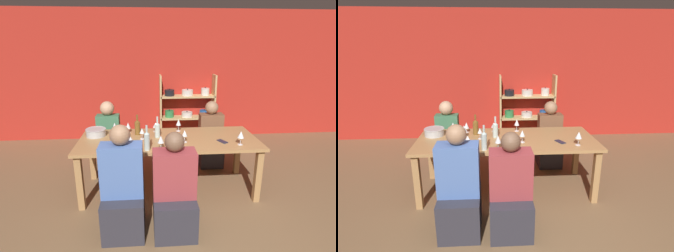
% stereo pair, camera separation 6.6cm
% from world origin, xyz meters
% --- Properties ---
extents(wall_back_red, '(8.80, 0.06, 2.70)m').
position_xyz_m(wall_back_red, '(0.00, 3.83, 1.35)').
color(wall_back_red, red).
rests_on(wall_back_red, ground_plane).
extents(shelf_unit, '(1.18, 0.30, 1.40)m').
position_xyz_m(shelf_unit, '(0.45, 3.63, 0.56)').
color(shelf_unit, tan).
rests_on(shelf_unit, ground_plane).
extents(dining_table, '(2.42, 0.96, 0.77)m').
position_xyz_m(dining_table, '(-0.13, 1.53, 0.69)').
color(dining_table, '#AD7F4C').
rests_on(dining_table, ground_plane).
extents(mixing_bowl, '(0.28, 0.28, 0.10)m').
position_xyz_m(mixing_bowl, '(-1.14, 1.73, 0.83)').
color(mixing_bowl, '#B7BABC').
rests_on(mixing_bowl, dining_table).
extents(wine_bottle_green, '(0.07, 0.07, 0.31)m').
position_xyz_m(wine_bottle_green, '(-0.43, 1.16, 0.89)').
color(wine_bottle_green, '#B2C6C1').
rests_on(wine_bottle_green, dining_table).
extents(wine_bottle_dark, '(0.07, 0.07, 0.29)m').
position_xyz_m(wine_bottle_dark, '(-0.28, 1.61, 0.88)').
color(wine_bottle_dark, '#B2C6C1').
rests_on(wine_bottle_dark, dining_table).
extents(wine_bottle_amber, '(0.08, 0.08, 0.29)m').
position_xyz_m(wine_bottle_amber, '(-0.56, 1.74, 0.88)').
color(wine_bottle_amber, brown).
rests_on(wine_bottle_amber, dining_table).
extents(wine_glass_empty_a, '(0.08, 0.08, 0.17)m').
position_xyz_m(wine_glass_empty_a, '(-0.26, 1.17, 0.89)').
color(wine_glass_empty_a, white).
rests_on(wine_glass_empty_a, dining_table).
extents(wine_glass_empty_b, '(0.07, 0.07, 0.15)m').
position_xyz_m(wine_glass_empty_b, '(-0.49, 1.55, 0.88)').
color(wine_glass_empty_b, white).
rests_on(wine_glass_empty_b, dining_table).
extents(wine_glass_empty_c, '(0.08, 0.08, 0.13)m').
position_xyz_m(wine_glass_empty_c, '(-0.30, 1.86, 0.87)').
color(wine_glass_empty_c, white).
rests_on(wine_glass_empty_c, dining_table).
extents(wine_glass_white_a, '(0.07, 0.07, 0.16)m').
position_xyz_m(wine_glass_white_a, '(-0.89, 1.82, 0.88)').
color(wine_glass_white_a, white).
rests_on(wine_glass_white_a, dining_table).
extents(wine_glass_white_b, '(0.07, 0.07, 0.18)m').
position_xyz_m(wine_glass_white_b, '(0.04, 1.85, 0.90)').
color(wine_glass_white_b, white).
rests_on(wine_glass_white_b, dining_table).
extents(wine_glass_red_a, '(0.08, 0.08, 0.16)m').
position_xyz_m(wine_glass_red_a, '(-0.63, 1.22, 0.89)').
color(wine_glass_red_a, white).
rests_on(wine_glass_red_a, dining_table).
extents(wine_glass_white_c, '(0.07, 0.07, 0.15)m').
position_xyz_m(wine_glass_white_c, '(-0.69, 1.84, 0.87)').
color(wine_glass_white_c, white).
rests_on(wine_glass_white_c, dining_table).
extents(wine_glass_empty_d, '(0.07, 0.07, 0.17)m').
position_xyz_m(wine_glass_empty_d, '(0.07, 1.38, 0.89)').
color(wine_glass_empty_d, white).
rests_on(wine_glass_empty_d, dining_table).
extents(wine_glass_white_d, '(0.08, 0.08, 0.18)m').
position_xyz_m(wine_glass_white_d, '(0.77, 1.23, 0.90)').
color(wine_glass_white_d, white).
rests_on(wine_glass_white_d, dining_table).
extents(wine_glass_white_e, '(0.07, 0.07, 0.18)m').
position_xyz_m(wine_glass_white_e, '(-0.06, 1.15, 0.90)').
color(wine_glass_white_e, white).
rests_on(wine_glass_white_e, dining_table).
extents(wine_glass_red_b, '(0.07, 0.07, 0.18)m').
position_xyz_m(wine_glass_red_b, '(-0.71, 1.62, 0.90)').
color(wine_glass_red_b, white).
rests_on(wine_glass_red_b, dining_table).
extents(cell_phone, '(0.13, 0.17, 0.01)m').
position_xyz_m(cell_phone, '(0.57, 1.36, 0.77)').
color(cell_phone, '#1E2338').
rests_on(cell_phone, dining_table).
extents(person_near_a, '(0.44, 0.55, 1.23)m').
position_xyz_m(person_near_a, '(-0.69, 0.70, 0.45)').
color(person_near_a, '#2D2D38').
rests_on(person_near_a, ground_plane).
extents(person_far_a, '(0.39, 0.49, 1.11)m').
position_xyz_m(person_far_a, '(0.65, 2.32, 0.41)').
color(person_far_a, '#2D2D38').
rests_on(person_far_a, ground_plane).
extents(person_near_b, '(0.45, 0.57, 1.15)m').
position_xyz_m(person_near_b, '(-0.14, 0.67, 0.41)').
color(person_near_b, '#2D2D38').
rests_on(person_near_b, ground_plane).
extents(person_far_b, '(0.36, 0.46, 1.14)m').
position_xyz_m(person_far_b, '(-1.05, 2.32, 0.43)').
color(person_far_b, '#2D2D38').
rests_on(person_far_b, ground_plane).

